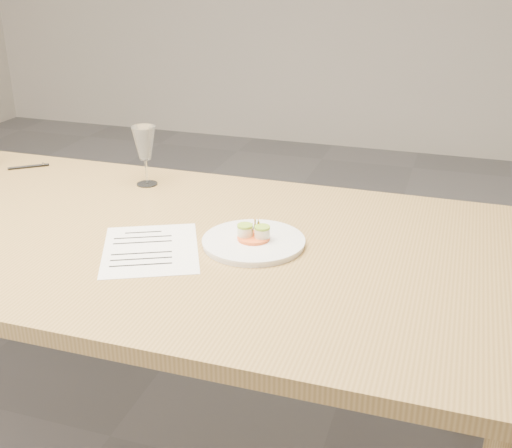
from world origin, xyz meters
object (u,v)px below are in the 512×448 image
(ballpoint_pen, at_px, (29,167))
(dining_table, at_px, (88,245))
(wine_glass_2, at_px, (144,144))
(dinner_plate, at_px, (254,241))
(recipe_sheet, at_px, (150,249))

(ballpoint_pen, bearing_deg, dining_table, -77.57)
(dining_table, xyz_separation_m, wine_glass_2, (0.02, 0.34, 0.20))
(dinner_plate, distance_m, wine_glass_2, 0.58)
(dining_table, relative_size, ballpoint_pen, 21.29)
(ballpoint_pen, bearing_deg, dinner_plate, -59.32)
(dinner_plate, bearing_deg, ballpoint_pen, 159.33)
(dinner_plate, distance_m, ballpoint_pen, 1.00)
(dining_table, height_order, dinner_plate, dinner_plate)
(recipe_sheet, bearing_deg, ballpoint_pen, 121.10)
(dining_table, relative_size, dinner_plate, 9.09)
(recipe_sheet, xyz_separation_m, ballpoint_pen, (-0.70, 0.46, 0.00))
(dining_table, relative_size, recipe_sheet, 6.45)
(recipe_sheet, bearing_deg, wine_glass_2, 92.43)
(dining_table, height_order, wine_glass_2, wine_glass_2)
(dining_table, xyz_separation_m, recipe_sheet, (0.25, -0.10, 0.07))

